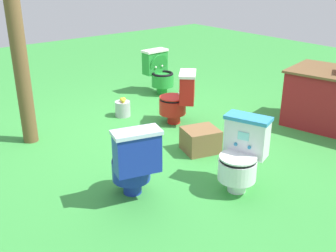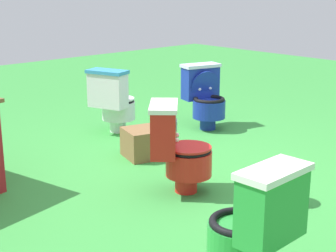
% 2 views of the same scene
% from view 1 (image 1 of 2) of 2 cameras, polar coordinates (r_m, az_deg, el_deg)
% --- Properties ---
extents(ground, '(14.00, 14.00, 0.00)m').
position_cam_1_polar(ground, '(5.33, -1.16, -0.96)').
color(ground, green).
extents(toilet_red, '(0.63, 0.63, 0.73)m').
position_cam_1_polar(toilet_red, '(5.53, 1.58, 4.01)').
color(toilet_red, red).
rests_on(toilet_red, ground).
extents(toilet_green, '(0.50, 0.44, 0.73)m').
position_cam_1_polar(toilet_green, '(6.86, -1.27, 7.69)').
color(toilet_green, green).
rests_on(toilet_green, ground).
extents(toilet_blue, '(0.58, 0.52, 0.73)m').
position_cam_1_polar(toilet_blue, '(3.79, -4.84, -4.98)').
color(toilet_blue, '#192D9E').
rests_on(toilet_blue, ground).
extents(toilet_white, '(0.54, 0.60, 0.73)m').
position_cam_1_polar(toilet_white, '(3.99, 10.33, -3.91)').
color(toilet_white, white).
rests_on(toilet_white, ground).
extents(wooden_post, '(0.18, 0.18, 1.76)m').
position_cam_1_polar(wooden_post, '(5.11, -19.90, 7.06)').
color(wooden_post, brown).
rests_on(wooden_post, ground).
extents(small_crate, '(0.45, 0.48, 0.28)m').
position_cam_1_polar(small_crate, '(4.80, 4.60, -1.97)').
color(small_crate, brown).
rests_on(small_crate, ground).
extents(lemon_bucket, '(0.22, 0.22, 0.28)m').
position_cam_1_polar(lemon_bucket, '(5.91, -6.39, 2.49)').
color(lemon_bucket, '#B7B7BF').
rests_on(lemon_bucket, ground).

